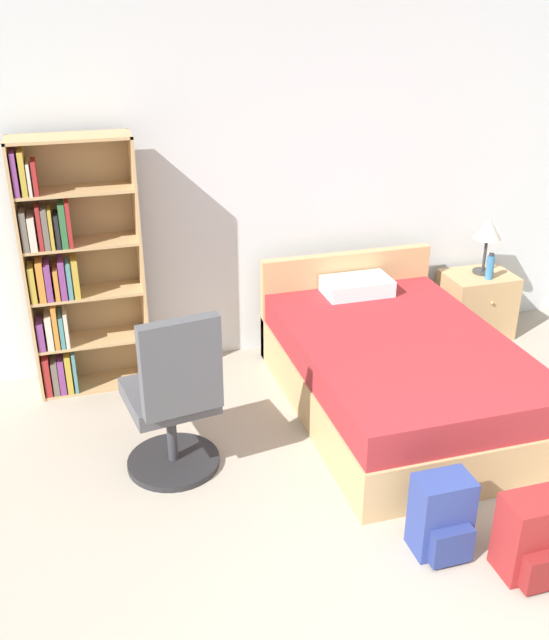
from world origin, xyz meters
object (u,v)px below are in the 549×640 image
object	(u,v)px
table_lamp	(488,232)
backpack_red	(532,539)
water_bottle	(490,267)
bed	(395,369)
bookshelf	(69,274)
nightstand	(476,304)
office_chair	(174,403)
backpack_blue	(442,517)

from	to	relation	value
table_lamp	backpack_red	xyz separation A→B (m)	(-1.19, -2.48, -0.68)
water_bottle	backpack_red	bearing A→B (deg)	-116.30
bed	water_bottle	bearing A→B (deg)	32.81
bookshelf	nightstand	xyz separation A→B (m)	(3.17, -0.03, -0.61)
water_bottle	table_lamp	bearing A→B (deg)	79.10
backpack_red	bed	bearing A→B (deg)	89.12
nightstand	water_bottle	xyz separation A→B (m)	(0.02, -0.10, 0.37)
office_chair	table_lamp	bearing A→B (deg)	24.08
nightstand	table_lamp	world-z (taller)	table_lamp
office_chair	water_bottle	size ratio (longest dim) A/B	5.06
office_chair	nightstand	size ratio (longest dim) A/B	1.99
bookshelf	office_chair	world-z (taller)	bookshelf
office_chair	nightstand	xyz separation A→B (m)	(2.67, 1.19, -0.22)
bed	office_chair	bearing A→B (deg)	-167.30
nightstand	table_lamp	xyz separation A→B (m)	(0.04, 0.03, 0.61)
nightstand	backpack_red	xyz separation A→B (m)	(-1.15, -2.45, -0.06)
office_chair	backpack_red	size ratio (longest dim) A/B	2.54
bookshelf	water_bottle	size ratio (longest dim) A/B	8.35
backpack_blue	office_chair	bearing A→B (deg)	139.57
table_lamp	bed	bearing A→B (deg)	-143.40
nightstand	backpack_blue	bearing A→B (deg)	-124.17
bed	backpack_blue	world-z (taller)	bed
office_chair	backpack_blue	xyz separation A→B (m)	(1.18, -1.01, -0.28)
table_lamp	water_bottle	distance (m)	0.28
water_bottle	backpack_red	size ratio (longest dim) A/B	0.50
nightstand	table_lamp	bearing A→B (deg)	32.39
nightstand	backpack_red	bearing A→B (deg)	-115.03
table_lamp	backpack_blue	distance (m)	2.78
backpack_red	backpack_blue	xyz separation A→B (m)	(-0.34, 0.26, 0.00)
office_chair	backpack_blue	world-z (taller)	office_chair
office_chair	backpack_red	xyz separation A→B (m)	(1.53, -1.27, -0.28)
bookshelf	nightstand	size ratio (longest dim) A/B	3.29
bed	nightstand	distance (m)	1.40
bookshelf	office_chair	bearing A→B (deg)	-67.90
table_lamp	backpack_blue	size ratio (longest dim) A/B	1.07
bookshelf	backpack_blue	world-z (taller)	bookshelf
office_chair	table_lamp	distance (m)	3.00
bookshelf	backpack_red	size ratio (longest dim) A/B	4.19
bed	backpack_red	size ratio (longest dim) A/B	4.79
bed	backpack_blue	size ratio (longest dim) A/B	4.74
backpack_red	bookshelf	bearing A→B (deg)	129.09
water_bottle	backpack_blue	xyz separation A→B (m)	(-1.50, -2.09, -0.43)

